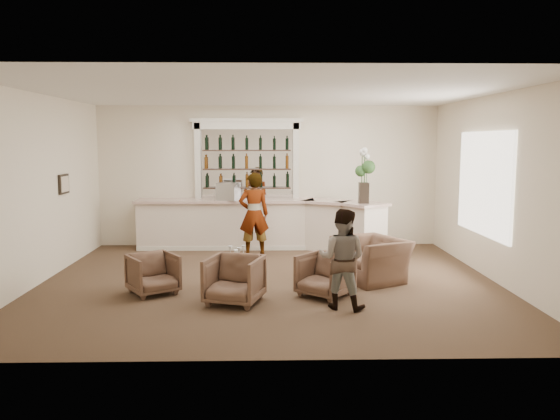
% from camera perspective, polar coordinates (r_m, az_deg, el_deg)
% --- Properties ---
extents(ground, '(8.00, 8.00, 0.00)m').
position_cam_1_polar(ground, '(9.75, -1.16, -7.50)').
color(ground, '#4E3D27').
rests_on(ground, ground).
extents(room_shell, '(8.04, 7.02, 3.32)m').
position_cam_1_polar(room_shell, '(10.15, -0.28, 6.44)').
color(room_shell, '#EEE0C6').
rests_on(room_shell, ground).
extents(bar_counter, '(5.72, 1.80, 1.14)m').
position_cam_1_polar(bar_counter, '(12.57, -1.95, -1.49)').
color(bar_counter, white).
rests_on(bar_counter, ground).
extents(back_bar_alcove, '(2.64, 0.25, 3.00)m').
position_cam_1_polar(back_bar_alcove, '(12.86, -3.47, 5.22)').
color(back_bar_alcove, white).
rests_on(back_bar_alcove, ground).
extents(cocktail_table, '(0.57, 0.57, 0.50)m').
position_cam_1_polar(cocktail_table, '(9.37, -4.47, -6.55)').
color(cocktail_table, '#4F3B22').
rests_on(cocktail_table, ground).
extents(sommelier, '(0.73, 0.55, 1.81)m').
position_cam_1_polar(sommelier, '(11.81, -2.75, -0.44)').
color(sommelier, gray).
rests_on(sommelier, ground).
extents(guest, '(0.88, 0.79, 1.49)m').
position_cam_1_polar(guest, '(8.14, 6.50, -5.09)').
color(guest, gray).
rests_on(guest, ground).
extents(armchair_left, '(0.99, 1.00, 0.66)m').
position_cam_1_polar(armchair_left, '(9.17, -13.12, -6.51)').
color(armchair_left, brown).
rests_on(armchair_left, ground).
extents(armchair_center, '(0.99, 1.01, 0.74)m').
position_cam_1_polar(armchair_center, '(8.43, -4.79, -7.29)').
color(armchair_center, brown).
rests_on(armchair_center, ground).
extents(armchair_right, '(1.05, 1.05, 0.69)m').
position_cam_1_polar(armchair_right, '(8.81, 4.73, -6.81)').
color(armchair_right, brown).
rests_on(armchair_right, ground).
extents(armchair_far, '(1.45, 1.51, 0.76)m').
position_cam_1_polar(armchair_far, '(9.89, 9.51, -5.12)').
color(armchair_far, brown).
rests_on(armchair_far, ground).
extents(espresso_machine, '(0.55, 0.51, 0.40)m').
position_cam_1_polar(espresso_machine, '(12.43, -5.44, 1.94)').
color(espresso_machine, '#ACACB1').
rests_on(espresso_machine, bar_counter).
extents(flower_vase, '(0.31, 0.31, 1.19)m').
position_cam_1_polar(flower_vase, '(11.90, 8.78, 3.91)').
color(flower_vase, black).
rests_on(flower_vase, bar_counter).
extents(wine_glass_bar_left, '(0.07, 0.07, 0.21)m').
position_cam_1_polar(wine_glass_bar_left, '(12.47, -3.56, 1.53)').
color(wine_glass_bar_left, white).
rests_on(wine_glass_bar_left, bar_counter).
extents(wine_glass_bar_right, '(0.07, 0.07, 0.21)m').
position_cam_1_polar(wine_glass_bar_right, '(12.57, -2.08, 1.59)').
color(wine_glass_bar_right, white).
rests_on(wine_glass_bar_right, bar_counter).
extents(wine_glass_tbl_a, '(0.07, 0.07, 0.21)m').
position_cam_1_polar(wine_glass_tbl_a, '(9.33, -5.22, -4.39)').
color(wine_glass_tbl_a, white).
rests_on(wine_glass_tbl_a, cocktail_table).
extents(wine_glass_tbl_b, '(0.07, 0.07, 0.21)m').
position_cam_1_polar(wine_glass_tbl_b, '(9.36, -3.85, -4.33)').
color(wine_glass_tbl_b, white).
rests_on(wine_glass_tbl_b, cocktail_table).
extents(wine_glass_tbl_c, '(0.07, 0.07, 0.21)m').
position_cam_1_polar(wine_glass_tbl_c, '(9.16, -4.28, -4.59)').
color(wine_glass_tbl_c, white).
rests_on(wine_glass_tbl_c, cocktail_table).
extents(napkin_holder, '(0.08, 0.08, 0.12)m').
position_cam_1_polar(napkin_holder, '(9.44, -4.56, -4.52)').
color(napkin_holder, white).
rests_on(napkin_holder, cocktail_table).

